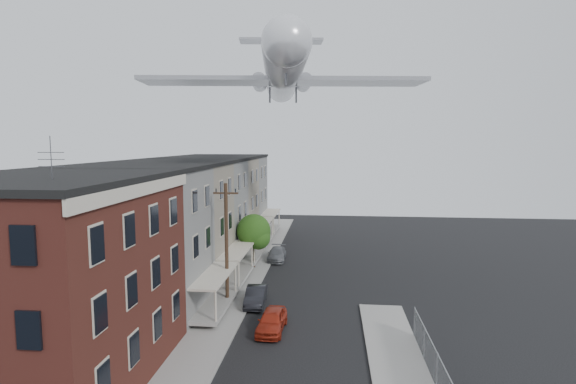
% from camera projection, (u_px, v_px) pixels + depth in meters
% --- Properties ---
extents(sidewalk_left, '(3.00, 62.00, 0.12)m').
position_uv_depth(sidewalk_left, '(245.00, 280.00, 38.62)').
color(sidewalk_left, gray).
rests_on(sidewalk_left, ground).
extents(curb_left, '(0.15, 62.00, 0.14)m').
position_uv_depth(curb_left, '(261.00, 281.00, 38.48)').
color(curb_left, gray).
rests_on(curb_left, ground).
extents(corner_building, '(10.31, 12.30, 12.15)m').
position_uv_depth(corner_building, '(45.00, 281.00, 21.88)').
color(corner_building, '#381512').
rests_on(corner_building, ground).
extents(row_house_a, '(11.98, 7.00, 10.30)m').
position_uv_depth(row_house_a, '(132.00, 240.00, 31.28)').
color(row_house_a, slate).
rests_on(row_house_a, ground).
extents(row_house_b, '(11.98, 7.00, 10.30)m').
position_uv_depth(row_house_b, '(168.00, 222.00, 38.20)').
color(row_house_b, '#6D6356').
rests_on(row_house_b, ground).
extents(row_house_c, '(11.98, 7.00, 10.30)m').
position_uv_depth(row_house_c, '(194.00, 210.00, 45.13)').
color(row_house_c, slate).
rests_on(row_house_c, ground).
extents(row_house_d, '(11.98, 7.00, 10.30)m').
position_uv_depth(row_house_d, '(212.00, 201.00, 52.05)').
color(row_house_d, '#6D6356').
rests_on(row_house_d, ground).
extents(row_house_e, '(11.98, 7.00, 10.30)m').
position_uv_depth(row_house_e, '(226.00, 194.00, 58.98)').
color(row_house_e, slate).
rests_on(row_house_e, ground).
extents(utility_pole, '(1.80, 0.26, 9.00)m').
position_uv_depth(utility_pole, '(227.00, 243.00, 32.19)').
color(utility_pole, black).
rests_on(utility_pole, ground).
extents(street_tree, '(3.22, 3.20, 5.20)m').
position_uv_depth(street_tree, '(255.00, 233.00, 42.11)').
color(street_tree, black).
rests_on(street_tree, ground).
extents(car_near, '(1.80, 4.07, 1.36)m').
position_uv_depth(car_near, '(272.00, 321.00, 28.32)').
color(car_near, '#A42815').
rests_on(car_near, ground).
extents(car_mid, '(1.61, 4.05, 1.31)m').
position_uv_depth(car_mid, '(256.00, 296.00, 32.96)').
color(car_mid, black).
rests_on(car_mid, ground).
extents(car_far, '(1.86, 4.32, 1.24)m').
position_uv_depth(car_far, '(277.00, 254.00, 45.49)').
color(car_far, slate).
rests_on(car_far, ground).
extents(airplane, '(23.70, 27.07, 7.79)m').
position_uv_depth(airplane, '(283.00, 73.00, 39.22)').
color(airplane, silver).
rests_on(airplane, ground).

